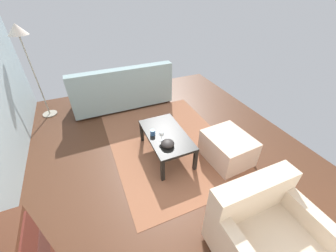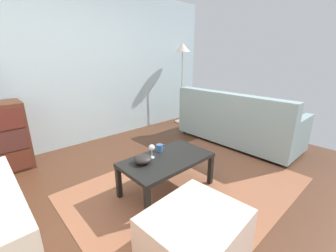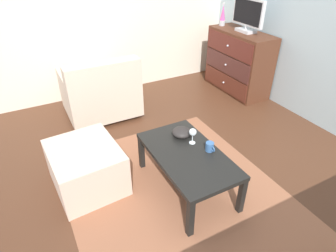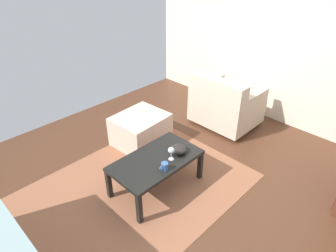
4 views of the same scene
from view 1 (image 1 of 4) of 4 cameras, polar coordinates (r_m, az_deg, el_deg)
The scene contains 10 objects.
ground_plane at distance 3.42m, azimuth -1.58°, elevation -7.86°, with size 5.52×4.65×0.05m, color #4E2D1C.
area_rug at distance 3.60m, azimuth 0.17°, elevation -4.64°, with size 2.60×1.90×0.01m, color brown.
coffee_table at distance 3.17m, azimuth -0.51°, elevation -2.85°, with size 1.01×0.57×0.41m.
wine_glass at distance 2.94m, azimuth -1.81°, elevation -2.24°, with size 0.07×0.07×0.16m.
mug at distance 3.10m, azimuth -4.28°, elevation -1.79°, with size 0.11×0.08×0.08m.
bowl_decorative at distance 2.89m, azimuth -0.11°, elevation -4.90°, with size 0.19×0.19×0.09m, color black.
couch_large at distance 4.65m, azimuth -12.72°, elevation 9.65°, with size 0.85×2.07×0.92m.
armchair at distance 2.42m, azimuth 24.86°, elevation -25.21°, with size 0.80×0.91×0.83m.
ottoman at distance 3.31m, azimuth 16.16°, elevation -5.87°, with size 0.70×0.60×0.43m, color beige.
standing_lamp at distance 4.52m, azimuth -35.68°, elevation 18.92°, with size 0.32×0.32×1.75m.
Camera 1 is at (-2.31, 0.90, 2.34)m, focal length 22.00 mm.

